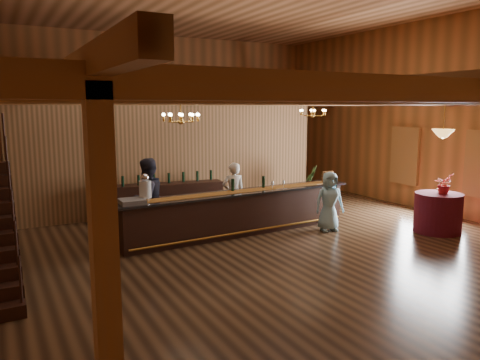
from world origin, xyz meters
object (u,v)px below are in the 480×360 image
tasting_bar (240,212)px  chandelier_left (181,117)px  round_table (438,213)px  beverage_dispenser (145,188)px  bartender (233,194)px  pendant_lamp (443,133)px  raffle_drum (328,176)px  staff_second (147,199)px  floor_plant (308,186)px  backbar_shelf (162,201)px  guest (329,201)px  chandelier_right (313,112)px

tasting_bar → chandelier_left: bearing=-175.4°
tasting_bar → round_table: size_ratio=5.61×
beverage_dispenser → bartender: size_ratio=0.37×
pendant_lamp → bartender: pendant_lamp is taller
chandelier_left → bartender: 2.89m
raffle_drum → pendant_lamp: (1.60, -2.25, 1.20)m
beverage_dispenser → round_table: 7.00m
chandelier_left → staff_second: (-0.53, 0.85, -1.87)m
floor_plant → staff_second: bearing=-168.3°
beverage_dispenser → floor_plant: bearing=18.1°
bartender → staff_second: size_ratio=0.87×
bartender → staff_second: staff_second is taller
tasting_bar → backbar_shelf: tasting_bar is taller
staff_second → guest: bearing=130.4°
chandelier_right → floor_plant: 2.25m
pendant_lamp → staff_second: 7.11m
pendant_lamp → bartender: (-4.05, 2.98, -1.59)m
raffle_drum → chandelier_right: (0.46, 1.33, 1.66)m
chandelier_right → bartender: chandelier_right is taller
chandelier_left → floor_plant: size_ratio=0.62×
tasting_bar → backbar_shelf: (-1.09, 2.50, -0.05)m
tasting_bar → beverage_dispenser: size_ratio=10.36×
floor_plant → tasting_bar: bearing=-152.1°
backbar_shelf → pendant_lamp: size_ratio=3.75×
chandelier_left → guest: chandelier_left is taller
round_table → bartender: (-4.05, 2.98, 0.33)m
raffle_drum → floor_plant: raffle_drum is taller
backbar_shelf → round_table: 7.13m
raffle_drum → round_table: raffle_drum is taller
round_table → chandelier_left: size_ratio=1.39×
raffle_drum → staff_second: staff_second is taller
pendant_lamp → tasting_bar: bearing=153.7°
guest → bartender: bearing=155.9°
round_table → guest: guest is taller
backbar_shelf → round_table: round_table is taller
tasting_bar → bartender: bearing=68.8°
raffle_drum → pendant_lamp: pendant_lamp is taller
staff_second → chandelier_left: bearing=91.1°
round_table → bartender: 5.04m
raffle_drum → staff_second: (-4.79, 0.51, -0.27)m
beverage_dispenser → staff_second: bearing=70.4°
beverage_dispenser → pendant_lamp: (6.64, -2.05, 1.09)m
backbar_shelf → bartender: bartender is taller
bartender → pendant_lamp: bearing=154.0°
round_table → staff_second: bearing=156.6°
backbar_shelf → floor_plant: floor_plant is taller
pendant_lamp → staff_second: pendant_lamp is taller
round_table → pendant_lamp: 1.92m
raffle_drum → round_table: (1.60, -2.25, -0.73)m
beverage_dispenser → pendant_lamp: bearing=-17.1°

